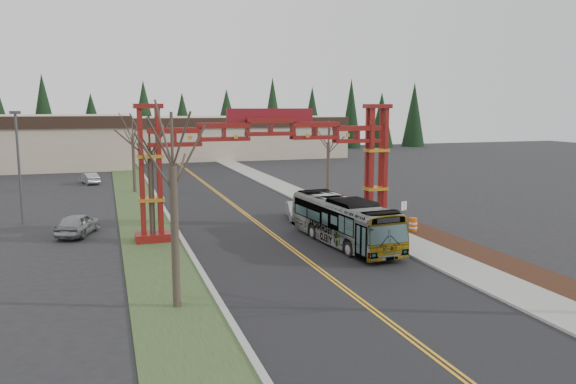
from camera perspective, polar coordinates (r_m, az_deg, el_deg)
name	(u,v)px	position (r m, az deg, el deg)	size (l,w,h in m)	color
ground	(399,330)	(23.12, 11.24, -13.63)	(200.00, 200.00, 0.00)	black
road	(247,215)	(45.70, -4.22, -2.34)	(12.00, 110.00, 0.02)	black
lane_line_left	(245,215)	(45.67, -4.37, -2.33)	(0.12, 100.00, 0.01)	gold
lane_line_right	(248,215)	(45.72, -4.07, -2.32)	(0.12, 100.00, 0.01)	gold
curb_right	(317,210)	(47.50, 3.01, -1.83)	(0.30, 110.00, 0.15)	#A2A29D
sidewalk_right	(333,209)	(48.03, 4.62, -1.73)	(2.60, 110.00, 0.14)	gray
landscape_strip	(466,249)	(36.42, 17.63, -5.49)	(2.60, 50.00, 0.12)	black
grass_median	(145,221)	(44.51, -14.28, -2.85)	(4.00, 110.00, 0.08)	#314522
curb_left	(170,219)	(44.65, -11.91, -2.68)	(0.30, 110.00, 0.15)	#A2A29D
gateway_arch	(270,147)	(38.20, -1.80, 4.56)	(18.20, 1.60, 8.90)	#5B0C0C
retail_building_east	(227,136)	(100.81, -6.21, 5.64)	(38.00, 20.30, 7.00)	tan
conifer_treeline	(164,119)	(111.14, -12.50, 7.29)	(116.10, 5.60, 13.00)	black
transit_bus	(344,221)	(35.85, 5.67, -2.97)	(2.53, 10.83, 3.02)	#ABADB3
silver_sedan	(297,211)	(43.90, 0.88, -1.91)	(1.40, 4.03, 1.33)	#A5A8AD
parked_car_near_a	(78,224)	(40.97, -20.59, -3.08)	(1.82, 4.51, 1.54)	#94969B
parked_car_far_a	(89,178)	(67.92, -19.52, 1.32)	(1.35, 3.86, 1.27)	#A4A5AB
bare_tree_median_near	(173,167)	(24.11, -11.63, 2.48)	(3.44, 3.44, 8.49)	#382D26
bare_tree_median_mid	(150,152)	(36.63, -13.86, 3.96)	(3.47, 3.47, 8.19)	#382D26
bare_tree_median_far	(133,137)	(59.10, -15.50, 5.39)	(3.17, 3.17, 7.81)	#382D26
bare_tree_right_far	(328,143)	(54.89, 4.13, 5.02)	(3.25, 3.25, 7.43)	#382D26
light_pole_near	(18,160)	(45.86, -25.70, 2.99)	(0.73, 0.36, 8.41)	#3F3F44
street_sign	(404,210)	(39.51, 11.69, -1.85)	(0.49, 0.22, 2.26)	#3F3F44
barrel_south	(413,225)	(40.17, 12.60, -3.31)	(0.56, 0.56, 1.04)	#D8550C
barrel_mid	(382,219)	(42.17, 9.48, -2.70)	(0.53, 0.53, 0.99)	#D8550C
barrel_north	(357,207)	(46.71, 7.05, -1.57)	(0.51, 0.51, 0.94)	#D8550C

